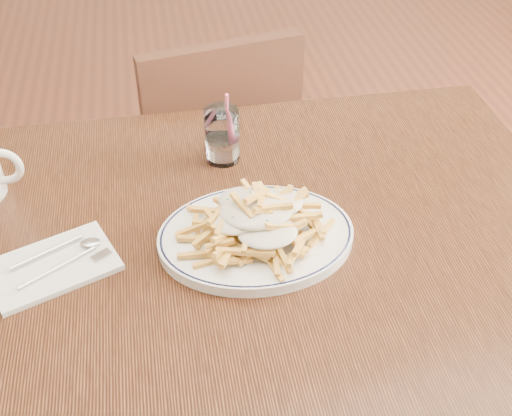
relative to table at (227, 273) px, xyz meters
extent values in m
cube|color=black|center=(0.00, 0.00, 0.06)|extent=(1.20, 0.80, 0.04)
cylinder|color=black|center=(0.55, 0.35, -0.32)|extent=(0.05, 0.05, 0.71)
cube|color=black|center=(0.04, 0.70, -0.28)|extent=(0.45, 0.45, 0.04)
cube|color=black|center=(0.07, 0.53, -0.05)|extent=(0.38, 0.11, 0.42)
cylinder|color=black|center=(0.17, 0.89, -0.48)|extent=(0.03, 0.03, 0.37)
cylinder|color=black|center=(-0.16, 0.83, -0.48)|extent=(0.03, 0.03, 0.37)
cylinder|color=black|center=(0.23, 0.57, -0.48)|extent=(0.03, 0.03, 0.37)
cylinder|color=black|center=(-0.10, 0.51, -0.48)|extent=(0.03, 0.03, 0.37)
torus|color=black|center=(0.05, -0.01, 0.09)|extent=(0.31, 0.31, 0.01)
ellipsoid|color=beige|center=(0.05, -0.01, 0.15)|extent=(0.20, 0.18, 0.03)
cube|color=silver|center=(-0.27, -0.02, 0.08)|extent=(0.22, 0.18, 0.01)
cylinder|color=white|center=(0.03, 0.22, 0.13)|extent=(0.06, 0.06, 0.10)
cylinder|color=white|center=(0.03, 0.22, 0.10)|extent=(0.06, 0.06, 0.04)
cylinder|color=#E3567C|center=(0.04, 0.23, 0.15)|extent=(0.01, 0.03, 0.14)
torus|color=white|center=(-0.35, 0.18, 0.14)|extent=(0.07, 0.02, 0.07)
camera|label=1|loc=(-0.08, -0.75, 0.78)|focal=45.00mm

